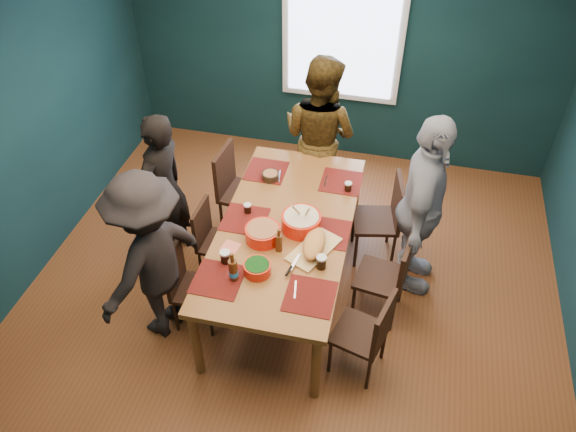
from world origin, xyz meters
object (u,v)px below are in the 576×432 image
Objects in this scene: bowl_dumpling at (301,221)px; bowl_herbs at (257,268)px; person_right at (422,208)px; dining_table at (285,233)px; chair_right_near at (370,331)px; bowl_salad at (263,233)px; chair_left_mid at (212,236)px; chair_right_far at (385,214)px; person_far_left at (163,190)px; person_near_left at (151,259)px; person_back at (320,136)px; chair_left_far at (235,185)px; chair_left_near at (187,282)px; cutting_board at (314,245)px; chair_right_mid at (391,273)px.

bowl_dumpling reaches higher than bowl_herbs.
dining_table is at bearing 113.67° from person_right.
bowl_salad reaches higher than chair_right_near.
bowl_herbs reaches higher than chair_left_mid.
person_far_left is at bearing -179.95° from chair_right_far.
bowl_dumpling is (-0.68, -0.70, 0.38)m from chair_right_far.
person_near_left reaches higher than bowl_dumpling.
chair_right_near is 2.33m from person_far_left.
bowl_salad is 0.88× the size of bowl_dumpling.
chair_left_mid is 0.93× the size of chair_right_near.
dining_table is 1.26× the size of person_back.
chair_left_mid is at bearing -177.28° from person_near_left.
chair_right_near is at bearing -37.63° from chair_left_far.
chair_left_far is 0.53× the size of person_right.
person_near_left is at bearing -177.24° from bowl_herbs.
chair_right_near is at bearing -24.20° from chair_left_mid.
chair_right_far is at bearing 54.79° from bowl_herbs.
chair_left_near is 1.31× the size of cutting_board.
person_right is (2.38, 0.16, 0.12)m from person_far_left.
bowl_salad is (0.58, -0.98, 0.35)m from chair_left_far.
person_near_left is at bearing -95.06° from chair_left_far.
person_far_left is at bearing 169.40° from bowl_dumpling.
person_right reaches higher than chair_right_near.
person_back is (0.77, 1.29, 0.41)m from chair_left_mid.
person_near_left is (-0.98, -0.62, 0.06)m from dining_table.
dining_table is at bearing -177.18° from bowl_dumpling.
bowl_dumpling is (0.14, 0.01, 0.16)m from dining_table.
dining_table is 2.74× the size of chair_left_mid.
bowl_dumpling is 0.63m from bowl_herbs.
cutting_board is at bearing -156.00° from chair_right_mid.
dining_table reaches higher than chair_left_near.
bowl_salad is at bearing -148.83° from chair_right_far.
person_near_left is at bearing -166.89° from chair_right_near.
chair_left_near is at bearing -89.70° from chair_left_mid.
chair_right_far is (0.82, 0.71, -0.22)m from dining_table.
cutting_board is at bearing -4.28° from bowl_salad.
chair_right_mid is (0.96, -0.04, -0.23)m from dining_table.
chair_left_mid is 2.73× the size of bowl_salad.
chair_right_far reaches higher than chair_right_mid.
chair_left_near is at bearing -154.29° from chair_right_far.
bowl_dumpling is 0.54× the size of cutting_board.
chair_left_near is 0.94× the size of chair_right_near.
bowl_dumpling is (-0.99, -0.42, 0.01)m from person_right.
dining_table is 1.21m from person_right.
chair_left_mid is 0.89× the size of chair_right_mid.
person_back reaches higher than chair_left_near.
chair_left_near is 0.45× the size of person_right.
person_near_left is at bearing -138.10° from cutting_board.
cutting_board reaches higher than chair_left_mid.
chair_left_mid is 3.72× the size of bowl_herbs.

